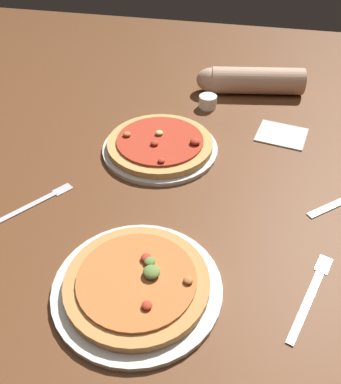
% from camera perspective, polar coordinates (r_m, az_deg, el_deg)
% --- Properties ---
extents(ground_plane, '(2.40, 2.40, 0.03)m').
position_cam_1_polar(ground_plane, '(0.98, -0.00, -1.55)').
color(ground_plane, brown).
extents(pizza_plate_near, '(0.32, 0.32, 0.05)m').
position_cam_1_polar(pizza_plate_near, '(0.79, -4.58, -12.52)').
color(pizza_plate_near, silver).
rests_on(pizza_plate_near, ground_plane).
extents(pizza_plate_far, '(0.31, 0.31, 0.05)m').
position_cam_1_polar(pizza_plate_far, '(1.11, -1.43, 6.42)').
color(pizza_plate_far, silver).
rests_on(pizza_plate_far, ground_plane).
extents(ramekin_sauce, '(0.06, 0.06, 0.04)m').
position_cam_1_polar(ramekin_sauce, '(1.31, 5.15, 12.25)').
color(ramekin_sauce, white).
rests_on(ramekin_sauce, ground_plane).
extents(napkin_folded, '(0.15, 0.14, 0.01)m').
position_cam_1_polar(napkin_folded, '(1.22, 15.03, 7.68)').
color(napkin_folded, silver).
rests_on(napkin_folded, ground_plane).
extents(fork_left, '(0.14, 0.19, 0.01)m').
position_cam_1_polar(fork_left, '(1.00, -18.49, -1.61)').
color(fork_left, silver).
rests_on(fork_left, ground_plane).
extents(fork_spare, '(0.09, 0.22, 0.01)m').
position_cam_1_polar(fork_spare, '(0.83, 18.74, -13.12)').
color(fork_spare, silver).
rests_on(fork_spare, ground_plane).
extents(diner_arm, '(0.35, 0.13, 0.08)m').
position_cam_1_polar(diner_arm, '(1.41, 10.47, 14.82)').
color(diner_arm, tan).
rests_on(diner_arm, ground_plane).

